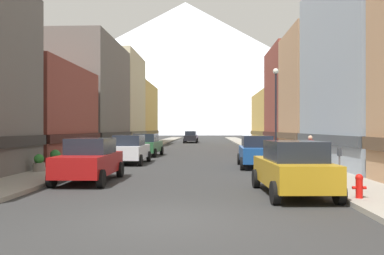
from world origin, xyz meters
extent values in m
plane|color=#2E2E2E|center=(0.00, 0.00, 0.00)|extent=(400.00, 400.00, 0.00)
cube|color=gray|center=(-6.25, 35.00, 0.07)|extent=(2.50, 100.00, 0.15)
cube|color=gray|center=(6.25, 35.00, 0.07)|extent=(2.50, 100.00, 0.15)
cube|color=brown|center=(-11.05, 16.46, 3.16)|extent=(7.09, 9.99, 6.32)
cube|color=#3B1B16|center=(-11.05, 16.46, 1.60)|extent=(7.39, 9.99, 0.50)
cube|color=#66605B|center=(-11.48, 28.10, 5.19)|extent=(7.97, 12.09, 10.38)
cube|color=#2D2B29|center=(-11.48, 28.10, 1.60)|extent=(8.27, 12.09, 0.50)
cube|color=beige|center=(-11.36, 39.75, 5.67)|extent=(7.73, 10.75, 11.33)
cube|color=#595444|center=(-11.36, 39.75, 1.60)|extent=(8.03, 10.75, 0.50)
cube|color=#D8B259|center=(-11.24, 51.94, 4.48)|extent=(7.49, 13.60, 8.96)
cube|color=brown|center=(-11.24, 51.94, 1.60)|extent=(7.79, 13.60, 0.50)
cube|color=tan|center=(11.04, 23.61, 5.05)|extent=(7.08, 8.07, 10.10)
cube|color=brown|center=(11.04, 23.61, 1.60)|extent=(7.38, 8.07, 0.50)
cube|color=brown|center=(10.98, 32.38, 5.24)|extent=(6.97, 9.36, 10.48)
cube|color=#3B1B16|center=(10.98, 32.38, 1.60)|extent=(7.27, 9.36, 0.50)
cube|color=#D8B259|center=(12.29, 43.86, 3.44)|extent=(9.57, 13.36, 6.88)
cube|color=brown|center=(12.29, 43.86, 1.60)|extent=(9.87, 13.36, 0.50)
cube|color=#9E1111|center=(-3.80, 6.63, 0.74)|extent=(1.87, 4.41, 0.80)
cube|color=#1E232D|center=(-3.80, 6.88, 1.46)|extent=(1.61, 2.21, 0.64)
cylinder|color=black|center=(-2.87, 4.99, 0.34)|extent=(0.22, 0.68, 0.68)
cylinder|color=black|center=(-4.71, 4.97, 0.34)|extent=(0.22, 0.68, 0.68)
cylinder|color=black|center=(-2.89, 8.29, 0.34)|extent=(0.22, 0.68, 0.68)
cylinder|color=black|center=(-4.73, 8.27, 0.34)|extent=(0.22, 0.68, 0.68)
cube|color=silver|center=(-3.80, 15.21, 0.74)|extent=(1.85, 4.41, 0.80)
cube|color=#1E232D|center=(-3.80, 14.96, 1.46)|extent=(1.61, 2.21, 0.64)
cylinder|color=black|center=(-4.71, 16.87, 0.34)|extent=(0.22, 0.68, 0.68)
cylinder|color=black|center=(-2.87, 16.86, 0.34)|extent=(0.22, 0.68, 0.68)
cylinder|color=black|center=(-4.73, 13.57, 0.34)|extent=(0.22, 0.68, 0.68)
cylinder|color=black|center=(-2.89, 13.56, 0.34)|extent=(0.22, 0.68, 0.68)
cube|color=#265933|center=(-3.80, 22.17, 0.74)|extent=(2.03, 4.48, 0.80)
cube|color=#1E232D|center=(-3.81, 21.92, 1.46)|extent=(1.69, 2.27, 0.64)
cylinder|color=black|center=(-4.65, 23.85, 0.34)|extent=(0.25, 0.69, 0.68)
cylinder|color=black|center=(-2.81, 23.77, 0.34)|extent=(0.25, 0.69, 0.68)
cylinder|color=black|center=(-4.79, 20.56, 0.34)|extent=(0.25, 0.69, 0.68)
cylinder|color=black|center=(-2.95, 20.48, 0.34)|extent=(0.25, 0.69, 0.68)
cube|color=#B28419|center=(3.80, 3.67, 0.74)|extent=(2.05, 4.48, 0.80)
cube|color=#1E232D|center=(3.81, 3.42, 1.46)|extent=(1.70, 2.27, 0.64)
cylinder|color=black|center=(2.80, 5.28, 0.34)|extent=(0.25, 0.69, 0.68)
cylinder|color=black|center=(4.64, 5.37, 0.34)|extent=(0.25, 0.69, 0.68)
cylinder|color=black|center=(2.96, 1.98, 0.34)|extent=(0.25, 0.69, 0.68)
cylinder|color=black|center=(4.80, 2.07, 0.34)|extent=(0.25, 0.69, 0.68)
cube|color=#19478C|center=(3.80, 13.11, 0.74)|extent=(1.96, 4.45, 0.80)
cube|color=#1E232D|center=(3.81, 13.36, 1.46)|extent=(1.66, 2.24, 0.64)
cylinder|color=black|center=(4.67, 11.44, 0.34)|extent=(0.24, 0.69, 0.68)
cylinder|color=black|center=(2.83, 11.49, 0.34)|extent=(0.24, 0.69, 0.68)
cylinder|color=black|center=(4.77, 14.74, 0.34)|extent=(0.24, 0.69, 0.68)
cylinder|color=black|center=(2.93, 14.79, 0.34)|extent=(0.24, 0.69, 0.68)
cube|color=#591E72|center=(-1.60, 54.49, 0.74)|extent=(1.84, 4.40, 0.80)
cube|color=#1E232D|center=(-1.60, 54.74, 1.46)|extent=(1.60, 2.20, 0.64)
cylinder|color=black|center=(-0.68, 52.84, 0.34)|extent=(0.22, 0.68, 0.68)
cylinder|color=black|center=(-2.52, 52.84, 0.34)|extent=(0.22, 0.68, 0.68)
cylinder|color=black|center=(-0.68, 56.14, 0.34)|extent=(0.22, 0.68, 0.68)
cylinder|color=black|center=(-2.52, 56.14, 0.34)|extent=(0.22, 0.68, 0.68)
cube|color=black|center=(-1.60, 51.34, 0.74)|extent=(1.84, 4.40, 0.80)
cube|color=#1E232D|center=(-1.60, 51.59, 1.46)|extent=(1.60, 2.20, 0.64)
cylinder|color=black|center=(-0.68, 49.69, 0.34)|extent=(0.22, 0.68, 0.68)
cylinder|color=black|center=(-2.52, 49.69, 0.34)|extent=(0.22, 0.68, 0.68)
cylinder|color=black|center=(-0.68, 52.99, 0.34)|extent=(0.22, 0.68, 0.68)
cylinder|color=black|center=(-2.52, 52.99, 0.34)|extent=(0.22, 0.68, 0.68)
cylinder|color=red|center=(5.45, 2.32, 0.43)|extent=(0.20, 0.20, 0.55)
sphere|color=red|center=(5.45, 2.32, 0.74)|extent=(0.22, 0.22, 0.22)
cylinder|color=red|center=(5.30, 2.32, 0.45)|extent=(0.10, 0.09, 0.09)
cylinder|color=red|center=(5.60, 2.32, 0.45)|extent=(0.10, 0.09, 0.09)
cylinder|color=#595960|center=(5.75, 5.02, 0.68)|extent=(0.06, 0.06, 1.05)
cube|color=#33383F|center=(5.75, 5.02, 1.34)|extent=(0.14, 0.10, 0.28)
cylinder|color=#4C4C51|center=(-7.00, 11.30, 0.37)|extent=(0.44, 0.44, 0.43)
sphere|color=#2E7834|center=(-7.00, 11.30, 0.80)|extent=(0.54, 0.54, 0.54)
cylinder|color=gray|center=(-7.00, 9.25, 0.35)|extent=(0.56, 0.56, 0.40)
sphere|color=#2F8231|center=(-7.00, 9.25, 0.73)|extent=(0.46, 0.46, 0.46)
cylinder|color=maroon|center=(6.25, 11.12, 0.87)|extent=(0.36, 0.36, 1.45)
sphere|color=tan|center=(6.25, 11.12, 1.71)|extent=(0.23, 0.23, 0.23)
cylinder|color=black|center=(5.35, 16.18, 2.90)|extent=(0.12, 0.12, 5.50)
sphere|color=white|center=(5.35, 16.18, 5.83)|extent=(0.36, 0.36, 0.36)
cone|color=silver|center=(-14.04, 260.00, 43.45)|extent=(283.91, 283.91, 86.90)
camera|label=1|loc=(1.04, -9.63, 2.18)|focal=37.75mm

